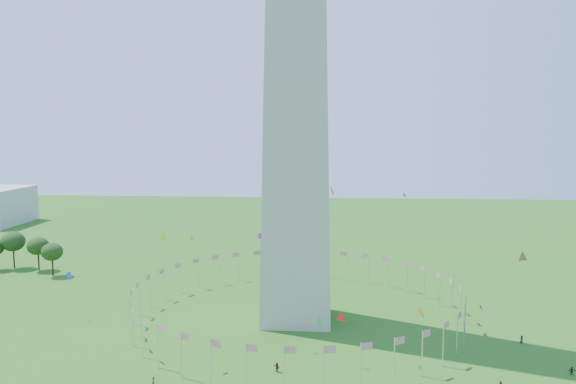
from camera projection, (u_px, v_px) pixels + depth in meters
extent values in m
cylinder|color=silver|center=(461.00, 305.00, 136.23)|extent=(0.24, 0.24, 9.00)
cylinder|color=silver|center=(452.00, 297.00, 143.15)|extent=(0.24, 0.24, 9.00)
cylinder|color=silver|center=(440.00, 289.00, 149.96)|extent=(0.24, 0.24, 9.00)
cylinder|color=silver|center=(425.00, 283.00, 156.44)|extent=(0.24, 0.24, 9.00)
cylinder|color=silver|center=(407.00, 277.00, 162.39)|extent=(0.24, 0.24, 9.00)
cylinder|color=silver|center=(388.00, 272.00, 167.63)|extent=(0.24, 0.24, 9.00)
cylinder|color=silver|center=(368.00, 269.00, 172.01)|extent=(0.24, 0.24, 9.00)
cylinder|color=silver|center=(347.00, 266.00, 175.39)|extent=(0.24, 0.24, 9.00)
cylinder|color=silver|center=(326.00, 264.00, 177.66)|extent=(0.24, 0.24, 9.00)
cylinder|color=silver|center=(304.00, 263.00, 178.77)|extent=(0.24, 0.24, 9.00)
cylinder|color=silver|center=(282.00, 263.00, 178.67)|extent=(0.24, 0.24, 9.00)
cylinder|color=silver|center=(261.00, 264.00, 177.37)|extent=(0.24, 0.24, 9.00)
cylinder|color=silver|center=(239.00, 266.00, 174.90)|extent=(0.24, 0.24, 9.00)
cylinder|color=silver|center=(219.00, 269.00, 171.36)|extent=(0.24, 0.24, 9.00)
cylinder|color=silver|center=(199.00, 273.00, 166.83)|extent=(0.24, 0.24, 9.00)
cylinder|color=silver|center=(181.00, 278.00, 161.46)|extent=(0.24, 0.24, 9.00)
cylinder|color=silver|center=(164.00, 284.00, 155.41)|extent=(0.24, 0.24, 9.00)
cylinder|color=silver|center=(150.00, 290.00, 148.86)|extent=(0.24, 0.24, 9.00)
cylinder|color=silver|center=(139.00, 298.00, 142.02)|extent=(0.24, 0.24, 9.00)
cylinder|color=silver|center=(132.00, 307.00, 135.09)|extent=(0.24, 0.24, 9.00)
cylinder|color=silver|center=(130.00, 316.00, 128.29)|extent=(0.24, 0.24, 9.00)
cylinder|color=silver|center=(133.00, 326.00, 121.81)|extent=(0.24, 0.24, 9.00)
cylinder|color=silver|center=(142.00, 336.00, 115.86)|extent=(0.24, 0.24, 9.00)
cylinder|color=silver|center=(158.00, 346.00, 110.62)|extent=(0.24, 0.24, 9.00)
cylinder|color=silver|center=(181.00, 355.00, 106.24)|extent=(0.24, 0.24, 9.00)
cylinder|color=silver|center=(211.00, 363.00, 102.86)|extent=(0.24, 0.24, 9.00)
cylinder|color=silver|center=(246.00, 368.00, 100.58)|extent=(0.24, 0.24, 9.00)
cylinder|color=silver|center=(284.00, 370.00, 99.48)|extent=(0.24, 0.24, 9.00)
cylinder|color=silver|center=(323.00, 370.00, 99.58)|extent=(0.24, 0.24, 9.00)
cylinder|color=silver|center=(361.00, 367.00, 100.88)|extent=(0.24, 0.24, 9.00)
cylinder|color=silver|center=(394.00, 361.00, 103.34)|extent=(0.24, 0.24, 9.00)
cylinder|color=silver|center=(422.00, 354.00, 106.89)|extent=(0.24, 0.24, 9.00)
cylinder|color=silver|center=(443.00, 345.00, 111.42)|extent=(0.24, 0.24, 9.00)
cylinder|color=silver|center=(457.00, 335.00, 116.79)|extent=(0.24, 0.24, 9.00)
cylinder|color=silver|center=(464.00, 325.00, 122.84)|extent=(0.24, 0.24, 9.00)
cylinder|color=silver|center=(465.00, 315.00, 129.38)|extent=(0.24, 0.24, 9.00)
imported|color=#54131E|center=(277.00, 367.00, 109.28)|extent=(1.77, 1.76, 1.88)
imported|color=slate|center=(154.00, 381.00, 103.30)|extent=(0.95, 1.07, 1.83)
imported|color=#252525|center=(572.00, 371.00, 107.96)|extent=(1.59, 0.84, 1.64)
imported|color=#2F194C|center=(522.00, 339.00, 123.97)|extent=(1.00, 1.07, 1.81)
plane|color=red|center=(341.00, 318.00, 111.88)|extent=(2.04, 1.66, 2.54)
plane|color=yellow|center=(164.00, 237.00, 112.02)|extent=(0.51, 1.71, 1.77)
plane|color=orange|center=(192.00, 238.00, 156.60)|extent=(0.63, 1.61, 1.64)
plane|color=#CC2699|center=(260.00, 236.00, 121.49)|extent=(1.45, 0.42, 1.45)
plane|color=orange|center=(332.00, 191.00, 116.12)|extent=(2.11, 0.63, 2.01)
plane|color=#CC2699|center=(404.00, 195.00, 143.38)|extent=(0.97, 0.80, 1.20)
plane|color=orange|center=(422.00, 314.00, 93.42)|extent=(0.98, 1.84, 1.56)
plane|color=#CC2699|center=(481.00, 307.00, 119.01)|extent=(0.93, 1.57, 1.52)
plane|color=green|center=(320.00, 323.00, 120.01)|extent=(2.21, 1.00, 2.11)
plane|color=blue|center=(69.00, 276.00, 139.50)|extent=(1.53, 1.89, 1.89)
plane|color=yellow|center=(491.00, 241.00, 111.90)|extent=(0.96, 0.33, 0.98)
plane|color=yellow|center=(523.00, 257.00, 106.69)|extent=(1.95, 1.02, 2.02)
ellipsoid|color=#294C19|center=(13.00, 250.00, 190.11)|extent=(7.92, 7.92, 12.38)
ellipsoid|color=#294C19|center=(38.00, 254.00, 187.29)|extent=(7.13, 7.13, 11.15)
ellipsoid|color=#294C19|center=(52.00, 260.00, 180.20)|extent=(6.77, 6.77, 10.58)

